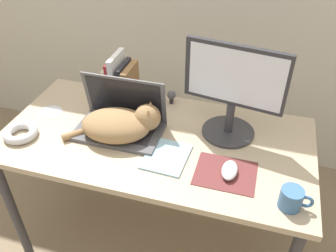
{
  "coord_description": "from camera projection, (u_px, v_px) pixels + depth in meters",
  "views": [
    {
      "loc": [
        0.4,
        -0.82,
        1.71
      ],
      "look_at": [
        0.07,
        0.31,
        0.83
      ],
      "focal_mm": 38.0,
      "sensor_mm": 36.0,
      "label": 1
    }
  ],
  "objects": [
    {
      "name": "external_monitor",
      "position": [
        233.0,
        90.0,
        1.46
      ],
      "size": [
        0.42,
        0.23,
        0.42
      ],
      "color": "#333338",
      "rests_on": "desk"
    },
    {
      "name": "book_row",
      "position": [
        121.0,
        83.0,
        1.73
      ],
      "size": [
        0.14,
        0.17,
        0.26
      ],
      "color": "beige",
      "rests_on": "desk"
    },
    {
      "name": "cat",
      "position": [
        121.0,
        124.0,
        1.53
      ],
      "size": [
        0.41,
        0.26,
        0.15
      ],
      "color": "#99754C",
      "rests_on": "desk"
    },
    {
      "name": "laptop",
      "position": [
        120.0,
        121.0,
        1.58
      ],
      "size": [
        0.38,
        0.23,
        0.24
      ],
      "color": "#4C4C51",
      "rests_on": "desk"
    },
    {
      "name": "mousepad",
      "position": [
        225.0,
        173.0,
        1.39
      ],
      "size": [
        0.24,
        0.19,
        0.0
      ],
      "color": "brown",
      "rests_on": "desk"
    },
    {
      "name": "desk",
      "position": [
        156.0,
        150.0,
        1.62
      ],
      "size": [
        1.37,
        0.69,
        0.73
      ],
      "color": "tan",
      "rests_on": "ground_plane"
    },
    {
      "name": "webcam",
      "position": [
        171.0,
        96.0,
        1.76
      ],
      "size": [
        0.04,
        0.04,
        0.07
      ],
      "color": "#232328",
      "rests_on": "desk"
    },
    {
      "name": "notepad",
      "position": [
        166.0,
        156.0,
        1.46
      ],
      "size": [
        0.18,
        0.21,
        0.01
      ],
      "color": "#99C6E0",
      "rests_on": "desk"
    },
    {
      "name": "cable_coil",
      "position": [
        20.0,
        133.0,
        1.56
      ],
      "size": [
        0.15,
        0.15,
        0.04
      ],
      "color": "silver",
      "rests_on": "desk"
    },
    {
      "name": "cd_disc",
      "position": [
        50.0,
        112.0,
        1.72
      ],
      "size": [
        0.12,
        0.12,
        0.0
      ],
      "color": "silver",
      "rests_on": "desk"
    },
    {
      "name": "computer_mouse",
      "position": [
        230.0,
        170.0,
        1.37
      ],
      "size": [
        0.06,
        0.11,
        0.03
      ],
      "color": "silver",
      "rests_on": "mousepad"
    },
    {
      "name": "mug",
      "position": [
        292.0,
        199.0,
        1.23
      ],
      "size": [
        0.12,
        0.08,
        0.08
      ],
      "color": "teal",
      "rests_on": "desk"
    }
  ]
}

